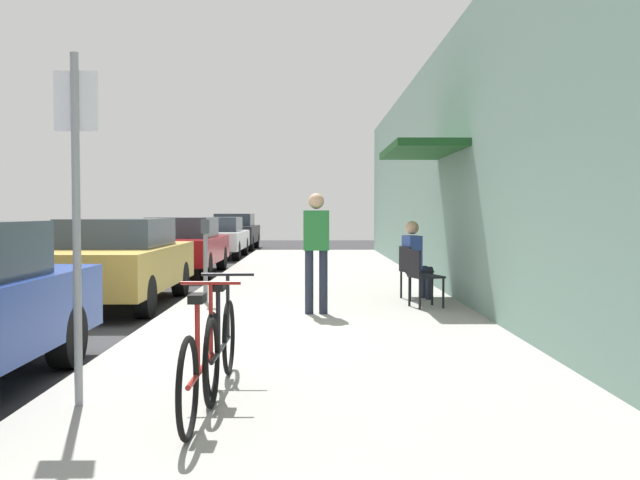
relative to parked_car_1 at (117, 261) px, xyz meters
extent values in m
plane|color=#2D2D30|center=(1.10, -3.03, -0.75)|extent=(60.00, 60.00, 0.00)
cube|color=#9E9B93|center=(3.35, -1.03, -0.69)|extent=(4.50, 32.00, 0.12)
cube|color=gray|center=(5.75, -1.03, 1.59)|extent=(0.30, 32.00, 4.67)
cube|color=#19471E|center=(5.05, 0.19, 1.85)|extent=(1.10, 2.80, 0.12)
cylinder|color=black|center=(0.79, -4.63, -0.43)|extent=(0.22, 0.64, 0.64)
cube|color=#A58433|center=(0.00, -0.03, -0.10)|extent=(1.80, 4.40, 0.66)
cube|color=#333D47|center=(0.00, 0.12, 0.47)|extent=(1.48, 2.11, 0.46)
cylinder|color=black|center=(0.79, 1.33, -0.43)|extent=(0.22, 0.64, 0.64)
cylinder|color=black|center=(-0.79, 1.33, -0.43)|extent=(0.22, 0.64, 0.64)
cylinder|color=black|center=(0.79, -1.39, -0.43)|extent=(0.22, 0.64, 0.64)
cylinder|color=black|center=(-0.79, -1.39, -0.43)|extent=(0.22, 0.64, 0.64)
cube|color=maroon|center=(0.00, 5.81, -0.12)|extent=(1.80, 4.40, 0.61)
cube|color=#333D47|center=(0.00, 5.96, 0.43)|extent=(1.48, 2.11, 0.50)
cylinder|color=black|center=(0.79, 7.17, -0.43)|extent=(0.22, 0.64, 0.64)
cylinder|color=black|center=(-0.79, 7.17, -0.43)|extent=(0.22, 0.64, 0.64)
cylinder|color=black|center=(0.79, 4.44, -0.43)|extent=(0.22, 0.64, 0.64)
cylinder|color=black|center=(-0.79, 4.44, -0.43)|extent=(0.22, 0.64, 0.64)
cube|color=silver|center=(0.00, 12.16, -0.14)|extent=(1.80, 4.40, 0.58)
cube|color=#333D47|center=(0.00, 12.31, 0.40)|extent=(1.48, 2.11, 0.49)
cylinder|color=black|center=(0.79, 13.52, -0.43)|extent=(0.22, 0.64, 0.64)
cylinder|color=black|center=(-0.79, 13.52, -0.43)|extent=(0.22, 0.64, 0.64)
cylinder|color=black|center=(0.79, 10.80, -0.43)|extent=(0.22, 0.64, 0.64)
cylinder|color=black|center=(-0.79, 10.80, -0.43)|extent=(0.22, 0.64, 0.64)
cube|color=black|center=(0.00, 17.38, -0.09)|extent=(1.80, 4.40, 0.68)
cube|color=#333D47|center=(0.00, 17.53, 0.50)|extent=(1.48, 2.11, 0.50)
cylinder|color=black|center=(0.79, 18.75, -0.43)|extent=(0.22, 0.64, 0.64)
cylinder|color=black|center=(-0.79, 18.75, -0.43)|extent=(0.22, 0.64, 0.64)
cylinder|color=black|center=(0.79, 16.02, -0.43)|extent=(0.22, 0.64, 0.64)
cylinder|color=black|center=(-0.79, 16.02, -0.43)|extent=(0.22, 0.64, 0.64)
cylinder|color=slate|center=(1.55, -0.56, -0.08)|extent=(0.07, 0.07, 1.10)
cube|color=#383D42|center=(1.55, -0.56, 0.58)|extent=(0.12, 0.10, 0.22)
cylinder|color=gray|center=(1.50, -6.38, 0.67)|extent=(0.06, 0.06, 2.60)
cube|color=white|center=(1.50, -6.36, 1.62)|extent=(0.32, 0.02, 0.44)
torus|color=black|center=(2.46, -6.14, -0.30)|extent=(0.04, 0.66, 0.66)
torus|color=black|center=(2.46, -7.19, -0.30)|extent=(0.04, 0.66, 0.66)
cylinder|color=maroon|center=(2.46, -6.67, -0.30)|extent=(0.04, 1.05, 0.04)
cylinder|color=maroon|center=(2.46, -6.82, -0.05)|extent=(0.04, 0.04, 0.50)
cube|color=black|center=(2.46, -6.82, 0.22)|extent=(0.10, 0.20, 0.06)
cylinder|color=maroon|center=(2.46, -6.19, -0.02)|extent=(0.03, 0.03, 0.56)
cylinder|color=maroon|center=(2.46, -6.19, 0.26)|extent=(0.46, 0.03, 0.03)
torus|color=black|center=(2.50, -5.41, -0.30)|extent=(0.04, 0.66, 0.66)
torus|color=black|center=(2.50, -6.46, -0.30)|extent=(0.04, 0.66, 0.66)
cylinder|color=black|center=(2.50, -5.94, -0.30)|extent=(0.04, 1.05, 0.04)
cylinder|color=black|center=(2.50, -6.09, -0.05)|extent=(0.04, 0.04, 0.50)
cube|color=black|center=(2.50, -6.09, 0.22)|extent=(0.10, 0.20, 0.06)
cylinder|color=black|center=(2.50, -5.46, -0.02)|extent=(0.03, 0.03, 0.56)
cylinder|color=black|center=(2.50, -5.46, 0.26)|extent=(0.46, 0.03, 0.03)
cylinder|color=black|center=(5.09, -0.86, -0.41)|extent=(0.04, 0.04, 0.45)
cylinder|color=black|center=(5.19, -1.23, -0.41)|extent=(0.04, 0.04, 0.45)
cylinder|color=black|center=(4.72, -0.97, -0.41)|extent=(0.04, 0.04, 0.45)
cylinder|color=black|center=(4.82, -1.33, -0.41)|extent=(0.04, 0.04, 0.45)
cube|color=black|center=(4.96, -1.10, -0.17)|extent=(0.54, 0.54, 0.03)
cube|color=black|center=(4.76, -1.15, 0.04)|extent=(0.15, 0.43, 0.40)
cylinder|color=black|center=(5.09, 0.13, -0.41)|extent=(0.04, 0.04, 0.45)
cylinder|color=black|center=(5.19, -0.23, -0.41)|extent=(0.04, 0.04, 0.45)
cylinder|color=black|center=(4.72, 0.03, -0.41)|extent=(0.04, 0.04, 0.45)
cylinder|color=black|center=(4.82, -0.33, -0.41)|extent=(0.04, 0.04, 0.45)
cube|color=black|center=(4.96, -0.10, -0.17)|extent=(0.54, 0.54, 0.03)
cube|color=black|center=(4.76, -0.15, 0.04)|extent=(0.15, 0.43, 0.40)
cylinder|color=#232838|center=(5.10, 0.04, -0.40)|extent=(0.11, 0.11, 0.47)
cylinder|color=#232838|center=(4.98, 0.01, -0.16)|extent=(0.38, 0.23, 0.14)
cylinder|color=#232838|center=(5.16, -0.15, -0.40)|extent=(0.11, 0.11, 0.47)
cylinder|color=#232838|center=(5.03, -0.18, -0.16)|extent=(0.38, 0.23, 0.14)
cube|color=#334C99|center=(4.88, -0.12, 0.14)|extent=(0.31, 0.41, 0.56)
sphere|color=tan|center=(4.88, -0.12, 0.55)|extent=(0.22, 0.22, 0.22)
cylinder|color=#232838|center=(3.19, -1.76, -0.18)|extent=(0.12, 0.12, 0.90)
cylinder|color=#232838|center=(3.39, -1.76, -0.18)|extent=(0.12, 0.12, 0.90)
cube|color=#267233|center=(3.29, -1.76, 0.55)|extent=(0.36, 0.22, 0.56)
sphere|color=tan|center=(3.29, -1.76, 0.96)|extent=(0.22, 0.22, 0.22)
camera|label=1|loc=(3.24, -11.52, 0.80)|focal=39.04mm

